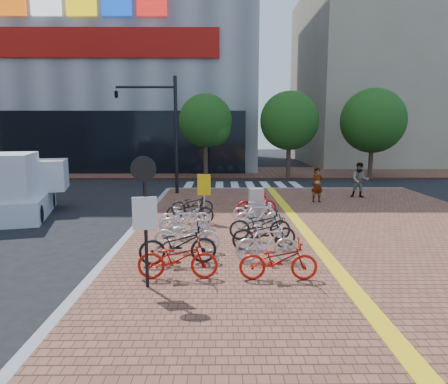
{
  "coord_description": "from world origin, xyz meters",
  "views": [
    {
      "loc": [
        -0.9,
        -11.42,
        3.64
      ],
      "look_at": [
        -0.79,
        3.27,
        1.3
      ],
      "focal_mm": 32.0,
      "sensor_mm": 36.0,
      "label": 1
    }
  ],
  "objects_px": {
    "bike_10": "(260,224)",
    "utility_box": "(256,203)",
    "pedestrian_a": "(317,185)",
    "bike_8": "(267,243)",
    "notice_sign": "(145,206)",
    "box_truck": "(21,187)",
    "bike_1": "(178,244)",
    "bike_3": "(184,223)",
    "bike_5": "(190,210)",
    "bike_6": "(192,204)",
    "bike_12": "(254,210)",
    "bike_7": "(278,260)",
    "bike_13": "(257,204)",
    "traffic_light_pole": "(149,113)",
    "bike_0": "(178,258)",
    "yellow_sign": "(204,189)",
    "bike_2": "(187,235)",
    "bike_9": "(264,233)",
    "bike_11": "(259,216)",
    "bike_4": "(185,217)"
  },
  "relations": [
    {
      "from": "bike_5",
      "to": "bike_8",
      "type": "xyz_separation_m",
      "value": [
        2.38,
        -4.46,
        0.02
      ]
    },
    {
      "from": "utility_box",
      "to": "box_truck",
      "type": "relative_size",
      "value": 0.24
    },
    {
      "from": "bike_1",
      "to": "utility_box",
      "type": "distance_m",
      "value": 5.84
    },
    {
      "from": "bike_10",
      "to": "utility_box",
      "type": "distance_m",
      "value": 3.04
    },
    {
      "from": "bike_6",
      "to": "bike_8",
      "type": "relative_size",
      "value": 1.03
    },
    {
      "from": "bike_2",
      "to": "bike_13",
      "type": "relative_size",
      "value": 1.17
    },
    {
      "from": "bike_9",
      "to": "pedestrian_a",
      "type": "distance_m",
      "value": 8.28
    },
    {
      "from": "bike_6",
      "to": "bike_10",
      "type": "height_order",
      "value": "bike_10"
    },
    {
      "from": "yellow_sign",
      "to": "notice_sign",
      "type": "bearing_deg",
      "value": -99.01
    },
    {
      "from": "bike_9",
      "to": "box_truck",
      "type": "xyz_separation_m",
      "value": [
        -9.53,
        5.13,
        0.61
      ]
    },
    {
      "from": "bike_3",
      "to": "bike_12",
      "type": "distance_m",
      "value": 3.4
    },
    {
      "from": "bike_2",
      "to": "bike_4",
      "type": "height_order",
      "value": "bike_2"
    },
    {
      "from": "bike_0",
      "to": "bike_12",
      "type": "bearing_deg",
      "value": -22.19
    },
    {
      "from": "bike_10",
      "to": "notice_sign",
      "type": "xyz_separation_m",
      "value": [
        -2.87,
        -3.81,
        1.33
      ]
    },
    {
      "from": "bike_5",
      "to": "bike_6",
      "type": "xyz_separation_m",
      "value": [
        -0.01,
        1.36,
        -0.03
      ]
    },
    {
      "from": "bike_0",
      "to": "pedestrian_a",
      "type": "xyz_separation_m",
      "value": [
        5.62,
        9.86,
        0.33
      ]
    },
    {
      "from": "bike_3",
      "to": "bike_11",
      "type": "height_order",
      "value": "bike_11"
    },
    {
      "from": "bike_10",
      "to": "utility_box",
      "type": "relative_size",
      "value": 1.61
    },
    {
      "from": "notice_sign",
      "to": "bike_3",
      "type": "bearing_deg",
      "value": 83.23
    },
    {
      "from": "bike_1",
      "to": "pedestrian_a",
      "type": "relative_size",
      "value": 1.22
    },
    {
      "from": "bike_2",
      "to": "bike_7",
      "type": "bearing_deg",
      "value": -127.48
    },
    {
      "from": "bike_9",
      "to": "bike_12",
      "type": "xyz_separation_m",
      "value": [
        -0.01,
        3.55,
        -0.08
      ]
    },
    {
      "from": "bike_12",
      "to": "box_truck",
      "type": "xyz_separation_m",
      "value": [
        -9.53,
        1.58,
        0.69
      ]
    },
    {
      "from": "bike_1",
      "to": "yellow_sign",
      "type": "relative_size",
      "value": 1.11
    },
    {
      "from": "bike_1",
      "to": "bike_3",
      "type": "height_order",
      "value": "bike_1"
    },
    {
      "from": "bike_13",
      "to": "bike_5",
      "type": "bearing_deg",
      "value": 106.27
    },
    {
      "from": "bike_3",
      "to": "box_truck",
      "type": "height_order",
      "value": "box_truck"
    },
    {
      "from": "bike_4",
      "to": "bike_10",
      "type": "xyz_separation_m",
      "value": [
        2.47,
        -1.28,
        0.03
      ]
    },
    {
      "from": "bike_7",
      "to": "pedestrian_a",
      "type": "distance_m",
      "value": 10.49
    },
    {
      "from": "notice_sign",
      "to": "box_truck",
      "type": "bearing_deg",
      "value": 129.81
    },
    {
      "from": "bike_9",
      "to": "bike_11",
      "type": "xyz_separation_m",
      "value": [
        0.05,
        2.1,
        0.02
      ]
    },
    {
      "from": "bike_2",
      "to": "bike_12",
      "type": "relative_size",
      "value": 1.18
    },
    {
      "from": "bike_2",
      "to": "bike_6",
      "type": "bearing_deg",
      "value": 8.19
    },
    {
      "from": "bike_8",
      "to": "bike_3",
      "type": "bearing_deg",
      "value": 43.87
    },
    {
      "from": "bike_0",
      "to": "bike_11",
      "type": "height_order",
      "value": "bike_11"
    },
    {
      "from": "bike_5",
      "to": "bike_6",
      "type": "relative_size",
      "value": 1.06
    },
    {
      "from": "bike_0",
      "to": "bike_1",
      "type": "relative_size",
      "value": 0.94
    },
    {
      "from": "pedestrian_a",
      "to": "bike_8",
      "type": "bearing_deg",
      "value": -122.54
    },
    {
      "from": "bike_9",
      "to": "bike_11",
      "type": "relative_size",
      "value": 1.1
    },
    {
      "from": "utility_box",
      "to": "notice_sign",
      "type": "xyz_separation_m",
      "value": [
        -3.01,
        -6.85,
        1.24
      ]
    },
    {
      "from": "bike_7",
      "to": "traffic_light_pole",
      "type": "distance_m",
      "value": 14.21
    },
    {
      "from": "bike_12",
      "to": "bike_13",
      "type": "relative_size",
      "value": 0.99
    },
    {
      "from": "bike_0",
      "to": "bike_6",
      "type": "bearing_deg",
      "value": 0.28
    },
    {
      "from": "bike_5",
      "to": "bike_13",
      "type": "xyz_separation_m",
      "value": [
        2.61,
        1.18,
        0.01
      ]
    },
    {
      "from": "bike_3",
      "to": "box_truck",
      "type": "xyz_separation_m",
      "value": [
        -7.11,
        3.97,
        0.6
      ]
    },
    {
      "from": "bike_8",
      "to": "bike_10",
      "type": "bearing_deg",
      "value": -3.05
    },
    {
      "from": "bike_12",
      "to": "pedestrian_a",
      "type": "relative_size",
      "value": 0.98
    },
    {
      "from": "bike_6",
      "to": "bike_12",
      "type": "distance_m",
      "value": 2.69
    },
    {
      "from": "bike_1",
      "to": "traffic_light_pole",
      "type": "distance_m",
      "value": 12.44
    },
    {
      "from": "bike_12",
      "to": "bike_8",
      "type": "bearing_deg",
      "value": -178.76
    }
  ]
}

